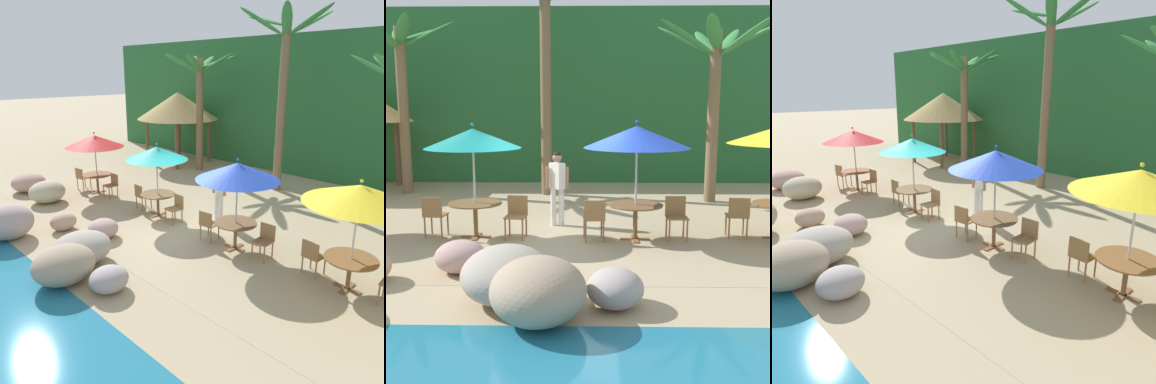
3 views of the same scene
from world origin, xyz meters
The scene contains 17 objects.
ground_plane centered at (0.00, 0.00, 0.00)m, with size 120.00×120.00×0.00m, color tan.
terrace_deck centered at (0.00, 0.00, 0.00)m, with size 18.00×5.20×0.01m.
foliage_backdrop centered at (0.00, 9.00, 3.00)m, with size 28.00×2.40×6.00m.
rock_seawall centered at (-1.35, -3.03, 0.37)m, with size 17.08×3.56×0.97m.
umbrella_teal centered at (-1.71, 0.24, 2.06)m, with size 1.96×1.96×2.37m.
dining_table_teal centered at (-1.71, 0.24, 0.61)m, with size 1.10×1.10×0.74m.
chair_teal_seaward centered at (-0.85, 0.25, 0.51)m, with size 0.46×0.46×0.87m.
chair_teal_inland centered at (-2.56, 0.23, 0.51)m, with size 0.46×0.46×0.87m.
umbrella_blue centered at (1.59, 0.13, 2.10)m, with size 2.13×2.13×2.43m.
dining_table_blue centered at (1.59, 0.13, 0.61)m, with size 1.10×1.10×0.74m.
chair_blue_seaward centered at (2.44, 0.24, 0.51)m, with size 0.43×0.44×0.87m.
chair_blue_inland centered at (0.75, -0.04, 0.51)m, with size 0.46×0.46×0.87m.
chair_yellow_inland centered at (3.70, 0.26, 0.51)m, with size 0.45×0.46×0.87m.
palm_tree_nearest centered at (-5.04, 5.56, 3.67)m, with size 3.14×3.22×5.24m.
palm_tree_second centered at (-0.66, 5.44, 4.44)m, with size 3.61×3.22×6.61m.
palm_tree_third centered at (4.09, 4.33, 3.50)m, with size 3.42×3.46×4.98m.
waiter_in_white centered at (-0.08, 1.35, 0.99)m, with size 0.52×0.38×1.70m.
Camera 2 is at (0.62, -9.92, 2.73)m, focal length 47.23 mm.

